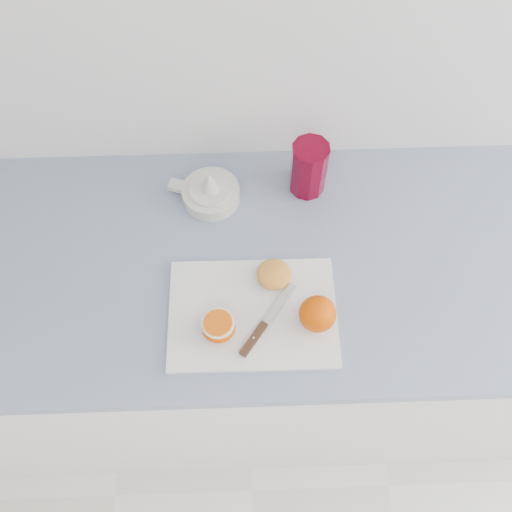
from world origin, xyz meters
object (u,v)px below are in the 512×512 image
at_px(citrus_juicer, 210,192).
at_px(red_tumbler, 309,170).
at_px(half_orange, 218,327).
at_px(cutting_board, 253,314).
at_px(counter, 265,333).

relative_size(citrus_juicer, red_tumbler, 1.21).
xyz_separation_m(half_orange, red_tumbler, (0.21, 0.36, 0.03)).
distance_m(citrus_juicer, red_tumbler, 0.23).
relative_size(cutting_board, half_orange, 5.07).
distance_m(counter, cutting_board, 0.47).
height_order(counter, cutting_board, cutting_board).
distance_m(cutting_board, half_orange, 0.08).
xyz_separation_m(counter, half_orange, (-0.11, -0.17, 0.48)).
distance_m(counter, citrus_juicer, 0.51).
bearing_deg(counter, half_orange, -121.78).
bearing_deg(half_orange, counter, 58.22).
bearing_deg(citrus_juicer, counter, -52.55).
bearing_deg(half_orange, red_tumbler, 60.31).
xyz_separation_m(cutting_board, citrus_juicer, (-0.09, 0.30, 0.02)).
xyz_separation_m(counter, red_tumbler, (0.10, 0.19, 0.51)).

